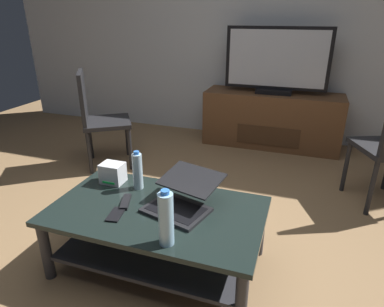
# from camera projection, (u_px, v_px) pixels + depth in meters

# --- Properties ---
(ground_plane) EXTENTS (7.68, 7.68, 0.00)m
(ground_plane) POSITION_uv_depth(u_px,v_px,m) (176.00, 256.00, 2.13)
(ground_plane) COLOR olive
(back_wall) EXTENTS (6.40, 0.12, 2.80)m
(back_wall) POSITION_uv_depth(u_px,v_px,m) (255.00, 16.00, 3.77)
(back_wall) COLOR silver
(back_wall) RESTS_ON ground
(coffee_table) EXTENTS (1.22, 0.70, 0.40)m
(coffee_table) POSITION_uv_depth(u_px,v_px,m) (157.00, 226.00, 1.95)
(coffee_table) COLOR black
(coffee_table) RESTS_ON ground
(media_cabinet) EXTENTS (1.51, 0.47, 0.61)m
(media_cabinet) POSITION_uv_depth(u_px,v_px,m) (271.00, 120.00, 3.82)
(media_cabinet) COLOR brown
(media_cabinet) RESTS_ON ground
(television) EXTENTS (1.09, 0.20, 0.70)m
(television) POSITION_uv_depth(u_px,v_px,m) (277.00, 62.00, 3.55)
(television) COLOR black
(television) RESTS_ON media_cabinet
(side_chair) EXTENTS (0.61, 0.61, 0.94)m
(side_chair) POSITION_uv_depth(u_px,v_px,m) (97.00, 115.00, 3.22)
(side_chair) COLOR black
(side_chair) RESTS_ON ground
(laptop) EXTENTS (0.44, 0.48, 0.17)m
(laptop) POSITION_uv_depth(u_px,v_px,m) (182.00, 197.00, 1.90)
(laptop) COLOR black
(laptop) RESTS_ON coffee_table
(router_box) EXTENTS (0.15, 0.12, 0.13)m
(router_box) POSITION_uv_depth(u_px,v_px,m) (113.00, 173.00, 2.18)
(router_box) COLOR silver
(router_box) RESTS_ON coffee_table
(water_bottle_near) EXTENTS (0.07, 0.07, 0.29)m
(water_bottle_near) POSITION_uv_depth(u_px,v_px,m) (166.00, 219.00, 1.56)
(water_bottle_near) COLOR #99C6E5
(water_bottle_near) RESTS_ON coffee_table
(water_bottle_far) EXTENTS (0.06, 0.06, 0.25)m
(water_bottle_far) POSITION_uv_depth(u_px,v_px,m) (138.00, 171.00, 2.09)
(water_bottle_far) COLOR silver
(water_bottle_far) RESTS_ON coffee_table
(cell_phone) EXTENTS (0.09, 0.15, 0.01)m
(cell_phone) POSITION_uv_depth(u_px,v_px,m) (116.00, 214.00, 1.84)
(cell_phone) COLOR black
(cell_phone) RESTS_ON coffee_table
(tv_remote) EXTENTS (0.10, 0.17, 0.02)m
(tv_remote) POSITION_uv_depth(u_px,v_px,m) (126.00, 202.00, 1.95)
(tv_remote) COLOR black
(tv_remote) RESTS_ON coffee_table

